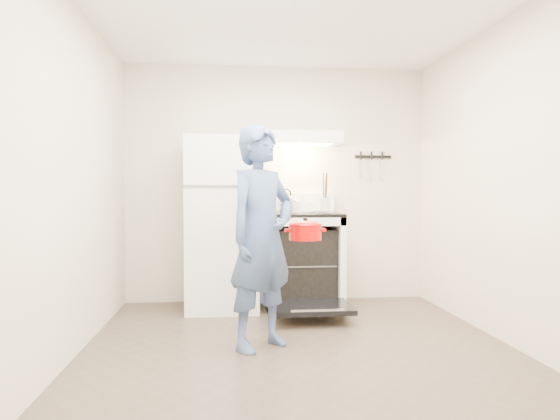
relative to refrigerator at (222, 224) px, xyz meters
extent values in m
plane|color=#4A3D32|center=(0.58, -1.45, -0.85)|extent=(3.60, 3.60, 0.00)
cube|color=beige|center=(0.58, 0.35, 0.40)|extent=(3.20, 0.02, 2.50)
cube|color=white|center=(0.00, 0.00, 0.00)|extent=(0.70, 0.70, 1.70)
cube|color=white|center=(0.81, 0.02, -0.39)|extent=(0.76, 0.65, 0.92)
cube|color=black|center=(0.81, 0.02, 0.09)|extent=(0.76, 0.65, 0.03)
cube|color=white|center=(0.81, 0.31, 0.20)|extent=(0.76, 0.07, 0.20)
cube|color=black|center=(0.81, -0.57, -0.72)|extent=(0.70, 0.54, 0.04)
cube|color=slate|center=(0.81, 0.02, -0.41)|extent=(0.60, 0.52, 0.01)
cube|color=white|center=(0.81, 0.10, 0.86)|extent=(0.76, 0.50, 0.12)
cube|color=black|center=(1.63, 0.33, 0.70)|extent=(0.40, 0.02, 0.03)
cylinder|color=#8E6C4A|center=(0.75, 0.01, -0.40)|extent=(0.35, 0.35, 0.02)
cylinder|color=silver|center=(0.99, -0.24, 0.20)|extent=(0.09, 0.09, 0.13)
imported|color=#344D7A|center=(0.31, -1.29, -0.02)|extent=(0.72, 0.69, 1.66)
camera|label=1|loc=(0.06, -4.98, 0.31)|focal=32.00mm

